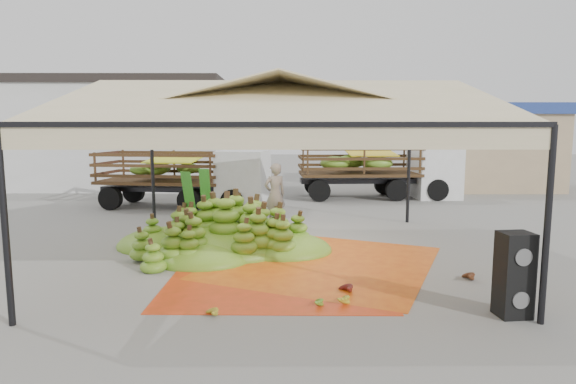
{
  "coord_description": "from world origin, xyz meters",
  "views": [
    {
      "loc": [
        0.1,
        -10.96,
        2.94
      ],
      "look_at": [
        0.2,
        1.5,
        1.3
      ],
      "focal_mm": 30.0,
      "sensor_mm": 36.0,
      "label": 1
    }
  ],
  "objects_px": {
    "vendor": "(275,195)",
    "truck_right": "(385,165)",
    "speaker_stack": "(514,275)",
    "banana_heap": "(226,225)",
    "truck_left": "(190,172)"
  },
  "relations": [
    {
      "from": "vendor",
      "to": "truck_right",
      "type": "bearing_deg",
      "value": -152.24
    },
    {
      "from": "vendor",
      "to": "truck_right",
      "type": "distance_m",
      "value": 7.56
    },
    {
      "from": "speaker_stack",
      "to": "truck_right",
      "type": "relative_size",
      "value": 0.2
    },
    {
      "from": "banana_heap",
      "to": "truck_right",
      "type": "height_order",
      "value": "truck_right"
    },
    {
      "from": "speaker_stack",
      "to": "truck_left",
      "type": "height_order",
      "value": "truck_left"
    },
    {
      "from": "banana_heap",
      "to": "vendor",
      "type": "relative_size",
      "value": 2.93
    },
    {
      "from": "banana_heap",
      "to": "truck_right",
      "type": "distance_m",
      "value": 10.57
    },
    {
      "from": "banana_heap",
      "to": "truck_right",
      "type": "xyz_separation_m",
      "value": [
        5.71,
        8.86,
        0.81
      ]
    },
    {
      "from": "speaker_stack",
      "to": "vendor",
      "type": "relative_size",
      "value": 0.71
    },
    {
      "from": "truck_left",
      "to": "truck_right",
      "type": "xyz_separation_m",
      "value": [
        7.79,
        2.53,
        0.08
      ]
    },
    {
      "from": "banana_heap",
      "to": "truck_left",
      "type": "distance_m",
      "value": 6.7
    },
    {
      "from": "speaker_stack",
      "to": "truck_right",
      "type": "height_order",
      "value": "truck_right"
    },
    {
      "from": "banana_heap",
      "to": "vendor",
      "type": "height_order",
      "value": "vendor"
    },
    {
      "from": "truck_left",
      "to": "truck_right",
      "type": "height_order",
      "value": "truck_right"
    },
    {
      "from": "speaker_stack",
      "to": "vendor",
      "type": "bearing_deg",
      "value": 112.77
    }
  ]
}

